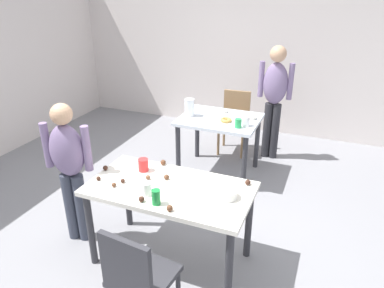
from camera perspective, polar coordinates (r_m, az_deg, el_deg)
name	(u,v)px	position (r m, az deg, el deg)	size (l,w,h in m)	color
ground_plane	(181,244)	(3.57, -1.73, -15.47)	(6.40, 6.40, 0.00)	gray
wall_back	(263,50)	(5.89, 11.16, 14.30)	(6.40, 0.10, 2.60)	silver
dining_table_near	(170,197)	(3.03, -3.53, -8.35)	(1.35, 0.72, 0.75)	silver
dining_table_far	(219,127)	(4.50, 4.33, 2.72)	(0.96, 0.77, 0.75)	silver
chair_near_table	(137,276)	(2.59, -8.68, -19.87)	(0.44, 0.44, 0.87)	#2D2D33
chair_far_table	(235,118)	(5.21, 6.77, 4.11)	(0.43, 0.43, 0.87)	olive
person_girl_near	(69,164)	(3.39, -18.83, -2.95)	(0.45, 0.26, 1.37)	#383D4C
person_adult_far	(275,93)	(4.94, 12.90, 7.85)	(0.45, 0.21, 1.55)	#28282D
mixing_bowl	(226,194)	(2.84, 5.41, -7.82)	(0.17, 0.17, 0.07)	white
soda_can	(156,197)	(2.75, -5.69, -8.35)	(0.07, 0.07, 0.12)	#198438
fork_near	(221,184)	(3.02, 4.66, -6.34)	(0.17, 0.02, 0.01)	silver
cup_near_0	(147,189)	(2.87, -7.14, -7.00)	(0.08, 0.08, 0.11)	white
cup_near_1	(143,165)	(3.22, -7.70, -3.29)	(0.09, 0.09, 0.11)	red
cake_ball_0	(148,177)	(3.09, -6.97, -5.24)	(0.04, 0.04, 0.04)	brown
cake_ball_1	(142,199)	(2.81, -7.98, -8.61)	(0.05, 0.05, 0.05)	#3D2319
cake_ball_2	(105,168)	(3.31, -13.52, -3.69)	(0.04, 0.04, 0.04)	#3D2319
cake_ball_3	(167,177)	(3.08, -4.05, -5.21)	(0.05, 0.05, 0.05)	brown
cake_ball_4	(248,182)	(3.03, 8.82, -6.00)	(0.05, 0.05, 0.05)	#3D2319
cake_ball_5	(163,162)	(3.31, -4.58, -2.92)	(0.05, 0.05, 0.05)	brown
cake_ball_6	(98,178)	(3.16, -14.57, -5.27)	(0.04, 0.04, 0.04)	#3D2319
cake_ball_7	(123,181)	(3.08, -10.89, -5.72)	(0.04, 0.04, 0.04)	#3D2319
cake_ball_8	(170,208)	(2.68, -3.55, -10.08)	(0.05, 0.05, 0.05)	brown
cake_ball_9	(114,185)	(3.04, -12.24, -6.31)	(0.04, 0.04, 0.04)	brown
pitcher_far	(189,108)	(4.48, -0.42, 5.79)	(0.12, 0.12, 0.22)	white
cup_far_0	(246,121)	(4.23, 8.56, 3.56)	(0.08, 0.08, 0.11)	white
cup_far_1	(238,123)	(4.17, 7.30, 3.27)	(0.08, 0.08, 0.11)	green
donut_far_0	(224,111)	(4.67, 5.01, 5.25)	(0.11, 0.11, 0.03)	white
donut_far_1	(252,117)	(4.47, 9.38, 4.18)	(0.13, 0.13, 0.04)	white
donut_far_2	(226,120)	(4.34, 5.39, 3.80)	(0.14, 0.14, 0.04)	gold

